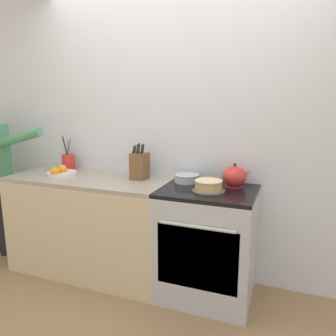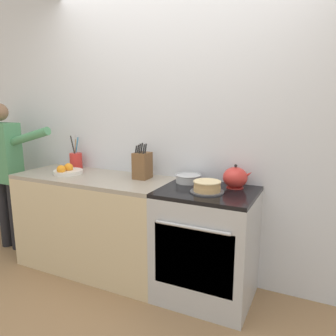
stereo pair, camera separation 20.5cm
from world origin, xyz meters
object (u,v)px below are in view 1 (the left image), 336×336
at_px(knife_block, 140,166).
at_px(layer_cake, 208,186).
at_px(fruit_bowl, 61,173).
at_px(stove_range, 207,243).
at_px(tea_kettle, 235,176).
at_px(mixing_bowl, 187,178).
at_px(utensil_crock, 68,162).

bearing_deg(knife_block, layer_cake, -14.97).
relative_size(layer_cake, knife_block, 0.80).
height_order(knife_block, fruit_bowl, knife_block).
bearing_deg(fruit_bowl, stove_range, 1.35).
bearing_deg(fruit_bowl, tea_kettle, 7.43).
bearing_deg(mixing_bowl, tea_kettle, 1.12).
distance_m(stove_range, utensil_crock, 1.56).
height_order(mixing_bowl, utensil_crock, utensil_crock).
height_order(stove_range, mixing_bowl, mixing_bowl).
xyz_separation_m(layer_cake, mixing_bowl, (-0.24, 0.21, -0.01)).
bearing_deg(tea_kettle, stove_range, -135.53).
xyz_separation_m(stove_range, tea_kettle, (0.17, 0.17, 0.53)).
height_order(stove_range, knife_block, knife_block).
xyz_separation_m(tea_kettle, knife_block, (-0.81, -0.04, 0.04)).
relative_size(stove_range, utensil_crock, 2.67).
xyz_separation_m(utensil_crock, fruit_bowl, (0.09, -0.23, -0.05)).
height_order(tea_kettle, mixing_bowl, tea_kettle).
height_order(stove_range, layer_cake, layer_cake).
height_order(stove_range, tea_kettle, tea_kettle).
height_order(knife_block, utensil_crock, utensil_crock).
bearing_deg(utensil_crock, layer_cake, -9.69).
relative_size(tea_kettle, mixing_bowl, 1.09).
xyz_separation_m(stove_range, knife_block, (-0.64, 0.12, 0.56)).
xyz_separation_m(layer_cake, tea_kettle, (0.16, 0.22, 0.04)).
bearing_deg(fruit_bowl, utensil_crock, 112.09).
bearing_deg(knife_block, fruit_bowl, -167.75).
bearing_deg(tea_kettle, knife_block, -176.89).
bearing_deg(stove_range, utensil_crock, 172.23).
distance_m(layer_cake, knife_block, 0.69).
xyz_separation_m(mixing_bowl, utensil_crock, (-1.23, 0.04, 0.05)).
relative_size(tea_kettle, knife_block, 0.75).
distance_m(tea_kettle, fruit_bowl, 1.54).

